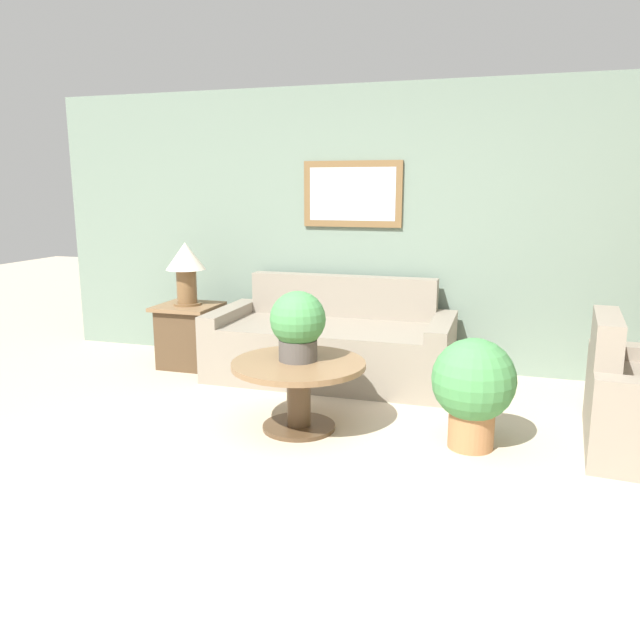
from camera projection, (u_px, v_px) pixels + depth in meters
name	position (u px, v px, depth m)	size (l,w,h in m)	color
ground_plane	(324.00, 496.00, 3.46)	(20.00, 20.00, 0.00)	#BCAD93
wall_back	(407.00, 229.00, 5.74)	(7.22, 0.09, 2.60)	slate
couch_main	(331.00, 345.00, 5.58)	(2.13, 0.98, 0.88)	gray
coffee_table	(299.00, 380.00, 4.36)	(0.94, 0.94, 0.49)	#4C3823
side_table	(189.00, 335.00, 5.94)	(0.55, 0.55, 0.60)	#4C3823
table_lamp	(186.00, 265.00, 5.81)	(0.37, 0.37, 0.59)	brown
potted_plant_on_table	(298.00, 324.00, 4.32)	(0.39, 0.39, 0.49)	#4C4742
potted_plant_floor	(473.00, 386.00, 4.03)	(0.54, 0.54, 0.73)	#9E6B42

